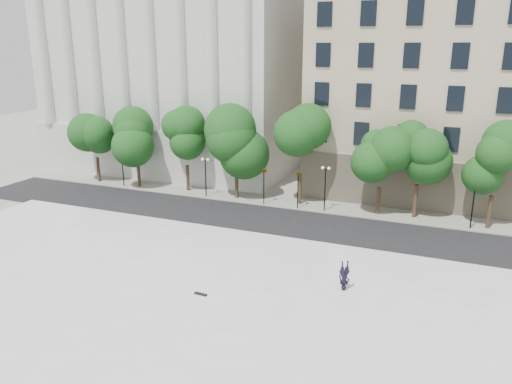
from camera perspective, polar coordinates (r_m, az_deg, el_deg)
ground at (r=30.93m, az=-13.69°, el=-13.46°), size 160.00×160.00×0.00m
plaza at (r=32.97m, az=-10.66°, el=-10.83°), size 44.00×22.00×0.45m
street at (r=45.30m, az=-0.47°, el=-3.13°), size 60.00×8.00×0.02m
far_sidewalk at (r=50.59m, az=2.13°, el=-0.97°), size 60.00×4.00×0.12m
building_west at (r=68.69m, az=-7.27°, el=14.39°), size 31.50×27.65×25.60m
building_east at (r=60.59m, az=25.93°, el=11.01°), size 36.00×26.15×23.00m
traffic_light_west at (r=48.24m, az=0.91°, el=2.75°), size 0.84×1.97×4.27m
traffic_light_east at (r=47.15m, az=4.85°, el=2.30°), size 1.05×1.78×4.21m
person_lying at (r=32.19m, az=10.01°, el=-10.53°), size 1.45×2.05×0.53m
skateboard at (r=31.43m, az=-6.34°, el=-11.51°), size 0.85×0.26×0.09m
street_trees at (r=49.65m, az=-0.57°, el=5.09°), size 44.97×4.82×7.87m
lamp_posts at (r=48.60m, az=1.35°, el=1.91°), size 36.54×0.28×4.56m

